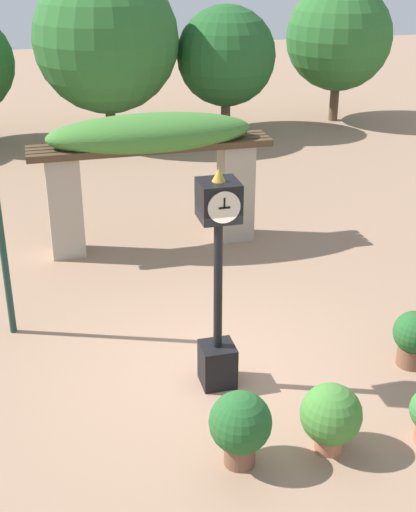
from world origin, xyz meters
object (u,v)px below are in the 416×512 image
Objects in this scene: pedestal_clock at (218,285)px; potted_plant_near_right at (331,416)px; potted_plant_near_left at (240,425)px; potted_plant_far_left at (414,337)px.

pedestal_clock is 2.13m from potted_plant_near_right.
potted_plant_near_right is at bearing -60.38° from pedestal_clock.
pedestal_clock is 3.25× the size of potted_plant_near_left.
pedestal_clock is 3.70× the size of potted_plant_far_left.
potted_plant_near_left is 1.14× the size of potted_plant_far_left.
potted_plant_near_left is at bearing 178.43° from potted_plant_near_right.
pedestal_clock is at bearing 119.62° from potted_plant_near_right.
pedestal_clock is 3.50× the size of potted_plant_near_right.
potted_plant_near_left is 1.08m from potted_plant_near_right.
potted_plant_near_right is at bearing -142.92° from potted_plant_far_left.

